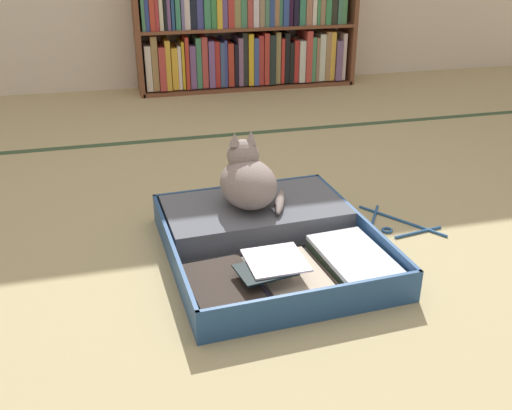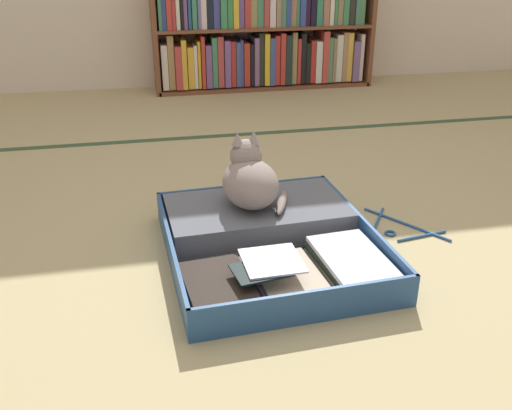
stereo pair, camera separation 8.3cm
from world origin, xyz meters
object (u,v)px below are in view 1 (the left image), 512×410
open_suitcase (266,236)px  clothes_hanger (397,224)px  black_cat (247,180)px  bookshelf (246,31)px

open_suitcase → clothes_hanger: size_ratio=2.56×
black_cat → bookshelf: bearing=76.5°
open_suitcase → bookshelf: bearing=78.1°
bookshelf → open_suitcase: bearing=-101.9°
clothes_hanger → bookshelf: bearing=90.9°
bookshelf → black_cat: bookshelf is taller
black_cat → clothes_hanger: black_cat is taller
open_suitcase → clothes_hanger: (0.51, 0.04, -0.04)m
bookshelf → open_suitcase: 2.34m
bookshelf → clothes_hanger: size_ratio=4.83×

